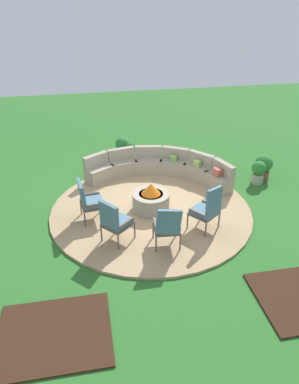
{
  "coord_description": "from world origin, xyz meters",
  "views": [
    {
      "loc": [
        -1.51,
        -7.86,
        5.09
      ],
      "look_at": [
        0.0,
        0.2,
        0.45
      ],
      "focal_mm": 34.76,
      "sensor_mm": 36.0,
      "label": 1
    }
  ],
  "objects_px": {
    "fire_pit": "(151,199)",
    "lounge_chair_front_left": "(88,199)",
    "lounge_chair_back_left": "(167,225)",
    "potted_plant_2": "(264,166)",
    "potted_plant_3": "(258,172)",
    "lounge_chair_back_right": "(208,208)",
    "potted_plant_0": "(123,147)",
    "curved_stone_bench": "(160,168)",
    "potted_plant_1": "(130,152)",
    "lounge_chair_front_right": "(115,220)"
  },
  "relations": [
    {
      "from": "fire_pit",
      "to": "lounge_chair_front_left",
      "type": "height_order",
      "value": "lounge_chair_front_left"
    },
    {
      "from": "lounge_chair_back_left",
      "to": "potted_plant_2",
      "type": "distance_m",
      "value": 4.5
    },
    {
      "from": "fire_pit",
      "to": "potted_plant_3",
      "type": "relative_size",
      "value": 1.38
    },
    {
      "from": "lounge_chair_back_right",
      "to": "potted_plant_0",
      "type": "height_order",
      "value": "lounge_chair_back_right"
    },
    {
      "from": "lounge_chair_front_left",
      "to": "potted_plant_3",
      "type": "distance_m",
      "value": 4.99
    },
    {
      "from": "curved_stone_bench",
      "to": "fire_pit",
      "type": "bearing_deg",
      "value": -109.66
    },
    {
      "from": "potted_plant_0",
      "to": "potted_plant_3",
      "type": "distance_m",
      "value": 4.37
    },
    {
      "from": "potted_plant_0",
      "to": "potted_plant_1",
      "type": "xyz_separation_m",
      "value": [
        0.19,
        -0.39,
        -0.03
      ]
    },
    {
      "from": "lounge_chair_front_left",
      "to": "lounge_chair_front_right",
      "type": "distance_m",
      "value": 1.13
    },
    {
      "from": "lounge_chair_front_left",
      "to": "lounge_chair_back_right",
      "type": "xyz_separation_m",
      "value": [
        2.64,
        -0.93,
        0.02
      ]
    },
    {
      "from": "lounge_chair_back_left",
      "to": "potted_plant_3",
      "type": "distance_m",
      "value": 4.11
    },
    {
      "from": "potted_plant_1",
      "to": "lounge_chair_back_left",
      "type": "bearing_deg",
      "value": -87.93
    },
    {
      "from": "fire_pit",
      "to": "potted_plant_0",
      "type": "relative_size",
      "value": 1.29
    },
    {
      "from": "lounge_chair_back_left",
      "to": "potted_plant_2",
      "type": "height_order",
      "value": "lounge_chair_back_left"
    },
    {
      "from": "lounge_chair_front_right",
      "to": "potted_plant_3",
      "type": "relative_size",
      "value": 1.6
    },
    {
      "from": "fire_pit",
      "to": "potted_plant_2",
      "type": "relative_size",
      "value": 1.28
    },
    {
      "from": "lounge_chair_back_left",
      "to": "lounge_chair_back_right",
      "type": "bearing_deg",
      "value": 27.53
    },
    {
      "from": "lounge_chair_back_right",
      "to": "potted_plant_3",
      "type": "relative_size",
      "value": 1.71
    },
    {
      "from": "lounge_chair_front_right",
      "to": "lounge_chair_back_right",
      "type": "xyz_separation_m",
      "value": [
        2.13,
        0.08,
        0.02
      ]
    },
    {
      "from": "fire_pit",
      "to": "potted_plant_0",
      "type": "bearing_deg",
      "value": 94.99
    },
    {
      "from": "fire_pit",
      "to": "potted_plant_3",
      "type": "distance_m",
      "value": 3.45
    },
    {
      "from": "lounge_chair_front_right",
      "to": "lounge_chair_back_right",
      "type": "distance_m",
      "value": 2.13
    },
    {
      "from": "lounge_chair_front_left",
      "to": "potted_plant_2",
      "type": "distance_m",
      "value": 5.33
    },
    {
      "from": "potted_plant_2",
      "to": "fire_pit",
      "type": "bearing_deg",
      "value": -161.24
    },
    {
      "from": "fire_pit",
      "to": "potted_plant_3",
      "type": "xyz_separation_m",
      "value": [
        3.32,
        0.95,
        0.02
      ]
    },
    {
      "from": "fire_pit",
      "to": "curved_stone_bench",
      "type": "bearing_deg",
      "value": 70.34
    },
    {
      "from": "lounge_chair_front_left",
      "to": "lounge_chair_back_left",
      "type": "distance_m",
      "value": 2.11
    },
    {
      "from": "potted_plant_2",
      "to": "lounge_chair_back_right",
      "type": "bearing_deg",
      "value": -137.14
    },
    {
      "from": "potted_plant_1",
      "to": "potted_plant_2",
      "type": "distance_m",
      "value": 4.12
    },
    {
      "from": "lounge_chair_front_left",
      "to": "fire_pit",
      "type": "bearing_deg",
      "value": 88.21
    },
    {
      "from": "lounge_chair_front_left",
      "to": "lounge_chair_back_right",
      "type": "bearing_deg",
      "value": 62.75
    },
    {
      "from": "lounge_chair_back_left",
      "to": "potted_plant_3",
      "type": "relative_size",
      "value": 1.54
    },
    {
      "from": "lounge_chair_front_left",
      "to": "potted_plant_0",
      "type": "height_order",
      "value": "lounge_chair_front_left"
    },
    {
      "from": "fire_pit",
      "to": "lounge_chair_front_right",
      "type": "relative_size",
      "value": 0.86
    },
    {
      "from": "fire_pit",
      "to": "curved_stone_bench",
      "type": "distance_m",
      "value": 1.77
    },
    {
      "from": "lounge_chair_front_left",
      "to": "curved_stone_bench",
      "type": "bearing_deg",
      "value": 122.78
    },
    {
      "from": "potted_plant_2",
      "to": "potted_plant_1",
      "type": "bearing_deg",
      "value": 154.14
    },
    {
      "from": "lounge_chair_back_right",
      "to": "potted_plant_1",
      "type": "relative_size",
      "value": 1.71
    },
    {
      "from": "potted_plant_1",
      "to": "fire_pit",
      "type": "bearing_deg",
      "value": -87.98
    },
    {
      "from": "lounge_chair_front_left",
      "to": "potted_plant_2",
      "type": "bearing_deg",
      "value": 97.21
    },
    {
      "from": "lounge_chair_back_left",
      "to": "potted_plant_1",
      "type": "bearing_deg",
      "value": 96.26
    },
    {
      "from": "curved_stone_bench",
      "to": "lounge_chair_front_right",
      "type": "height_order",
      "value": "lounge_chair_front_right"
    },
    {
      "from": "potted_plant_1",
      "to": "potted_plant_3",
      "type": "bearing_deg",
      "value": -31.16
    },
    {
      "from": "lounge_chair_back_right",
      "to": "curved_stone_bench",
      "type": "bearing_deg",
      "value": 63.14
    },
    {
      "from": "lounge_chair_front_left",
      "to": "potted_plant_0",
      "type": "xyz_separation_m",
      "value": [
        1.24,
        3.57,
        -0.22
      ]
    },
    {
      "from": "lounge_chair_front_right",
      "to": "potted_plant_1",
      "type": "distance_m",
      "value": 4.29
    },
    {
      "from": "lounge_chair_back_right",
      "to": "potted_plant_0",
      "type": "bearing_deg",
      "value": 70.03
    },
    {
      "from": "curved_stone_bench",
      "to": "potted_plant_3",
      "type": "xyz_separation_m",
      "value": [
        2.72,
        -0.72,
        -0.0
      ]
    },
    {
      "from": "curved_stone_bench",
      "to": "lounge_chair_front_left",
      "type": "relative_size",
      "value": 3.84
    },
    {
      "from": "curved_stone_bench",
      "to": "potted_plant_1",
      "type": "relative_size",
      "value": 5.91
    }
  ]
}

